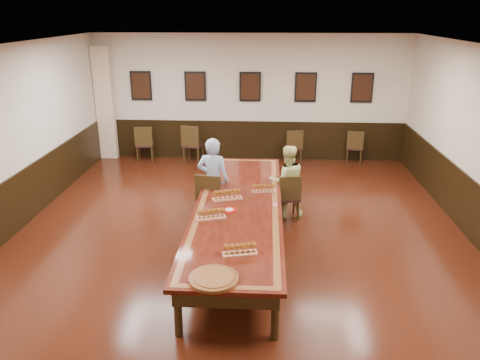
# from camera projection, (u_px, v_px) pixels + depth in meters

# --- Properties ---
(floor) EXTENTS (8.00, 10.00, 0.02)m
(floor) POSITION_uv_depth(u_px,v_px,m) (238.00, 247.00, 7.84)
(floor) COLOR black
(floor) RESTS_ON ground
(ceiling) EXTENTS (8.00, 10.00, 0.02)m
(ceiling) POSITION_uv_depth(u_px,v_px,m) (238.00, 48.00, 6.74)
(ceiling) COLOR white
(ceiling) RESTS_ON floor
(wall_back) EXTENTS (8.00, 0.02, 3.20)m
(wall_back) POSITION_uv_depth(u_px,v_px,m) (250.00, 98.00, 11.99)
(wall_back) COLOR beige
(wall_back) RESTS_ON floor
(chair_man) EXTENTS (0.55, 0.59, 1.00)m
(chair_man) POSITION_uv_depth(u_px,v_px,m) (212.00, 198.00, 8.53)
(chair_man) COLOR black
(chair_man) RESTS_ON floor
(chair_woman) EXTENTS (0.49, 0.52, 0.89)m
(chair_woman) POSITION_uv_depth(u_px,v_px,m) (288.00, 196.00, 8.77)
(chair_woman) COLOR black
(chair_woman) RESTS_ON floor
(spare_chair_a) EXTENTS (0.51, 0.54, 0.95)m
(spare_chair_a) POSITION_uv_depth(u_px,v_px,m) (145.00, 143.00, 12.13)
(spare_chair_a) COLOR black
(spare_chair_a) RESTS_ON floor
(spare_chair_b) EXTENTS (0.56, 0.59, 1.00)m
(spare_chair_b) POSITION_uv_depth(u_px,v_px,m) (193.00, 143.00, 12.01)
(spare_chair_b) COLOR black
(spare_chair_b) RESTS_ON floor
(spare_chair_c) EXTENTS (0.48, 0.52, 0.89)m
(spare_chair_c) POSITION_uv_depth(u_px,v_px,m) (293.00, 146.00, 11.97)
(spare_chair_c) COLOR black
(spare_chair_c) RESTS_ON floor
(spare_chair_d) EXTENTS (0.49, 0.52, 0.87)m
(spare_chair_d) POSITION_uv_depth(u_px,v_px,m) (355.00, 146.00, 11.98)
(spare_chair_d) COLOR black
(spare_chair_d) RESTS_ON floor
(person_man) EXTENTS (0.64, 0.48, 1.60)m
(person_man) POSITION_uv_depth(u_px,v_px,m) (213.00, 180.00, 8.53)
(person_man) COLOR #4B75BC
(person_man) RESTS_ON floor
(person_woman) EXTENTS (0.78, 0.66, 1.40)m
(person_woman) POSITION_uv_depth(u_px,v_px,m) (287.00, 181.00, 8.77)
(person_woman) COLOR #D4D484
(person_woman) RESTS_ON floor
(pink_phone) EXTENTS (0.08, 0.14, 0.01)m
(pink_phone) POSITION_uv_depth(u_px,v_px,m) (275.00, 205.00, 7.57)
(pink_phone) COLOR #E44C6E
(pink_phone) RESTS_ON conference_table
(curtain) EXTENTS (0.45, 0.18, 2.90)m
(curtain) POSITION_uv_depth(u_px,v_px,m) (105.00, 104.00, 12.07)
(curtain) COLOR beige
(curtain) RESTS_ON floor
(wainscoting) EXTENTS (8.00, 10.00, 1.00)m
(wainscoting) POSITION_uv_depth(u_px,v_px,m) (238.00, 219.00, 7.67)
(wainscoting) COLOR black
(wainscoting) RESTS_ON floor
(conference_table) EXTENTS (1.40, 5.00, 0.76)m
(conference_table) POSITION_uv_depth(u_px,v_px,m) (238.00, 213.00, 7.63)
(conference_table) COLOR black
(conference_table) RESTS_ON floor
(posters) EXTENTS (6.14, 0.04, 0.74)m
(posters) POSITION_uv_depth(u_px,v_px,m) (250.00, 87.00, 11.82)
(posters) COLOR black
(posters) RESTS_ON wall_back
(flight_a) EXTENTS (0.52, 0.30, 0.19)m
(flight_a) POSITION_uv_depth(u_px,v_px,m) (227.00, 195.00, 7.76)
(flight_a) COLOR #AD6348
(flight_a) RESTS_ON conference_table
(flight_b) EXTENTS (0.42, 0.17, 0.15)m
(flight_b) POSITION_uv_depth(u_px,v_px,m) (264.00, 188.00, 8.09)
(flight_b) COLOR #AD6348
(flight_b) RESTS_ON conference_table
(flight_c) EXTENTS (0.47, 0.26, 0.17)m
(flight_c) POSITION_uv_depth(u_px,v_px,m) (211.00, 214.00, 7.05)
(flight_c) COLOR #AD6348
(flight_c) RESTS_ON conference_table
(flight_d) EXTENTS (0.47, 0.24, 0.17)m
(flight_d) POSITION_uv_depth(u_px,v_px,m) (240.00, 249.00, 6.01)
(flight_d) COLOR #AD6348
(flight_d) RESTS_ON conference_table
(red_plate_grp) EXTENTS (0.22, 0.22, 0.03)m
(red_plate_grp) POSITION_uv_depth(u_px,v_px,m) (229.00, 210.00, 7.35)
(red_plate_grp) COLOR #B7120C
(red_plate_grp) RESTS_ON conference_table
(carved_platter) EXTENTS (0.69, 0.69, 0.05)m
(carved_platter) POSITION_uv_depth(u_px,v_px,m) (214.00, 278.00, 5.47)
(carved_platter) COLOR #532910
(carved_platter) RESTS_ON conference_table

